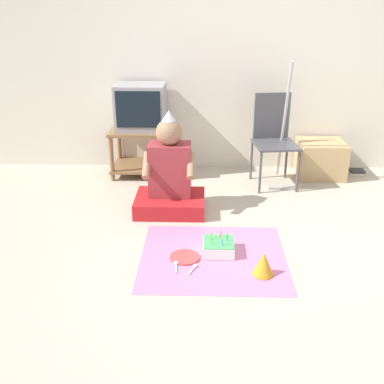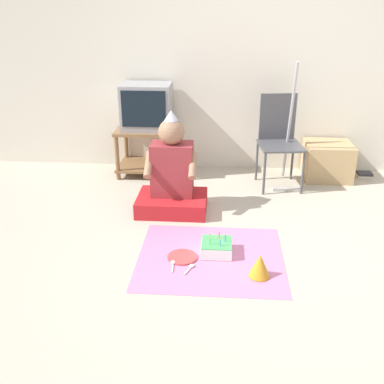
{
  "view_description": "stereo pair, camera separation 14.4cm",
  "coord_description": "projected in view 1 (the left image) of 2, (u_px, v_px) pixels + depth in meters",
  "views": [
    {
      "loc": [
        -0.54,
        -2.8,
        1.72
      ],
      "look_at": [
        -0.63,
        0.45,
        0.35
      ],
      "focal_mm": 42.0,
      "sensor_mm": 36.0,
      "label": 1
    },
    {
      "loc": [
        -0.39,
        -2.79,
        1.72
      ],
      "look_at": [
        -0.63,
        0.45,
        0.35
      ],
      "focal_mm": 42.0,
      "sensor_mm": 36.0,
      "label": 2
    }
  ],
  "objects": [
    {
      "name": "ground_plane",
      "position": [
        277.0,
        262.0,
        3.23
      ],
      "size": [
        16.0,
        16.0,
        0.0
      ],
      "primitive_type": "plane",
      "color": "#BCB29E"
    },
    {
      "name": "folding_chair",
      "position": [
        274.0,
        134.0,
        4.49
      ],
      "size": [
        0.46,
        0.48,
        0.9
      ],
      "color": "#4C4C51",
      "rests_on": "ground_plane"
    },
    {
      "name": "tv",
      "position": [
        141.0,
        107.0,
        4.65
      ],
      "size": [
        0.51,
        0.42,
        0.46
      ],
      "color": "#99999E",
      "rests_on": "tv_stand"
    },
    {
      "name": "dust_mop",
      "position": [
        283.0,
        151.0,
        4.46
      ],
      "size": [
        0.28,
        0.4,
        1.25
      ],
      "color": "#B2ADA3",
      "rests_on": "ground_plane"
    },
    {
      "name": "wall_back",
      "position": [
        257.0,
        50.0,
        4.65
      ],
      "size": [
        6.4,
        0.06,
        2.55
      ],
      "color": "silver",
      "rests_on": "ground_plane"
    },
    {
      "name": "tv_stand",
      "position": [
        142.0,
        147.0,
        4.8
      ],
      "size": [
        0.65,
        0.51,
        0.5
      ],
      "color": "olive",
      "rests_on": "ground_plane"
    },
    {
      "name": "plastic_spoon_far",
      "position": [
        194.0,
        267.0,
        3.15
      ],
      "size": [
        0.07,
        0.14,
        0.01
      ],
      "color": "white",
      "rests_on": "party_cloth"
    },
    {
      "name": "party_hat_blue",
      "position": [
        264.0,
        264.0,
        3.05
      ],
      "size": [
        0.15,
        0.15,
        0.16
      ],
      "color": "gold",
      "rests_on": "party_cloth"
    },
    {
      "name": "paper_plate",
      "position": [
        185.0,
        257.0,
        3.28
      ],
      "size": [
        0.22,
        0.22,
        0.01
      ],
      "color": "#D84C4C",
      "rests_on": "party_cloth"
    },
    {
      "name": "cardboard_box_stack",
      "position": [
        320.0,
        159.0,
        4.79
      ],
      "size": [
        0.48,
        0.46,
        0.38
      ],
      "color": "tan",
      "rests_on": "ground_plane"
    },
    {
      "name": "book_pile",
      "position": [
        356.0,
        172.0,
        4.88
      ],
      "size": [
        0.16,
        0.13,
        0.05
      ],
      "color": "beige",
      "rests_on": "ground_plane"
    },
    {
      "name": "party_cloth",
      "position": [
        213.0,
        257.0,
        3.3
      ],
      "size": [
        1.06,
        0.96,
        0.01
      ],
      "color": "pink",
      "rests_on": "ground_plane"
    },
    {
      "name": "person_seated",
      "position": [
        170.0,
        179.0,
        3.95
      ],
      "size": [
        0.61,
        0.47,
        0.9
      ],
      "color": "red",
      "rests_on": "ground_plane"
    },
    {
      "name": "birthday_cake",
      "position": [
        219.0,
        247.0,
        3.33
      ],
      "size": [
        0.23,
        0.23,
        0.16
      ],
      "color": "white",
      "rests_on": "party_cloth"
    },
    {
      "name": "plastic_spoon_near",
      "position": [
        176.0,
        264.0,
        3.19
      ],
      "size": [
        0.04,
        0.15,
        0.01
      ],
      "color": "white",
      "rests_on": "party_cloth"
    }
  ]
}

